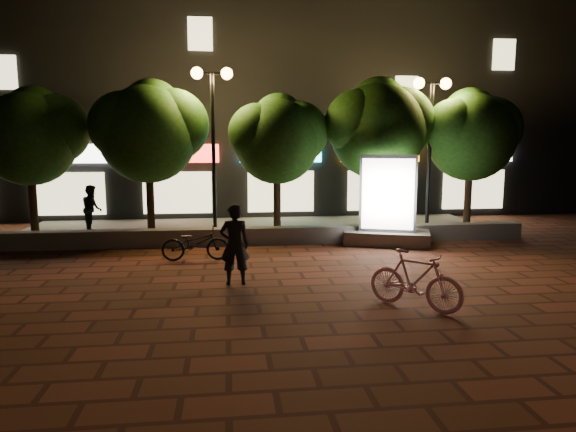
{
  "coord_description": "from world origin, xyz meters",
  "views": [
    {
      "loc": [
        -1.08,
        -10.65,
        2.94
      ],
      "look_at": [
        0.38,
        1.5,
        1.19
      ],
      "focal_mm": 31.28,
      "sensor_mm": 36.0,
      "label": 1
    }
  ],
  "objects": [
    {
      "name": "ground",
      "position": [
        0.0,
        0.0,
        0.0
      ],
      "size": [
        80.0,
        80.0,
        0.0
      ],
      "primitive_type": "plane",
      "color": "#5D291D",
      "rests_on": "ground"
    },
    {
      "name": "retaining_wall",
      "position": [
        0.0,
        4.0,
        0.25
      ],
      "size": [
        16.0,
        0.45,
        0.5
      ],
      "primitive_type": "cube",
      "color": "slate",
      "rests_on": "ground"
    },
    {
      "name": "sidewalk",
      "position": [
        0.0,
        6.5,
        0.04
      ],
      "size": [
        16.0,
        5.0,
        0.08
      ],
      "primitive_type": "cube",
      "color": "slate",
      "rests_on": "ground"
    },
    {
      "name": "building_block",
      "position": [
        -0.01,
        12.99,
        5.0
      ],
      "size": [
        28.0,
        8.12,
        11.3
      ],
      "color": "black",
      "rests_on": "ground"
    },
    {
      "name": "tree_far_left",
      "position": [
        -6.95,
        5.46,
        3.29
      ],
      "size": [
        3.36,
        2.8,
        4.63
      ],
      "color": "black",
      "rests_on": "sidewalk"
    },
    {
      "name": "tree_left",
      "position": [
        -3.45,
        5.46,
        3.44
      ],
      "size": [
        3.6,
        3.0,
        4.89
      ],
      "color": "black",
      "rests_on": "sidewalk"
    },
    {
      "name": "tree_mid",
      "position": [
        0.55,
        5.46,
        3.22
      ],
      "size": [
        3.24,
        2.7,
        4.5
      ],
      "color": "black",
      "rests_on": "sidewalk"
    },
    {
      "name": "tree_right",
      "position": [
        3.86,
        5.46,
        3.57
      ],
      "size": [
        3.72,
        3.1,
        5.07
      ],
      "color": "black",
      "rests_on": "sidewalk"
    },
    {
      "name": "tree_far_right",
      "position": [
        7.05,
        5.46,
        3.37
      ],
      "size": [
        3.48,
        2.9,
        4.76
      ],
      "color": "black",
      "rests_on": "sidewalk"
    },
    {
      "name": "street_lamp_left",
      "position": [
        -1.5,
        5.2,
        4.03
      ],
      "size": [
        1.26,
        0.36,
        5.18
      ],
      "color": "black",
      "rests_on": "sidewalk"
    },
    {
      "name": "street_lamp_right",
      "position": [
        5.5,
        5.2,
        3.89
      ],
      "size": [
        1.26,
        0.36,
        4.98
      ],
      "color": "black",
      "rests_on": "sidewalk"
    },
    {
      "name": "ad_kiosk",
      "position": [
        3.58,
        3.5,
        1.06
      ],
      "size": [
        2.7,
        1.97,
        2.64
      ],
      "color": "slate",
      "rests_on": "ground"
    },
    {
      "name": "scooter_pink",
      "position": [
        2.23,
        -2.23,
        0.53
      ],
      "size": [
        1.62,
        1.58,
        1.06
      ],
      "primitive_type": "imported",
      "rotation": [
        0.0,
        0.0,
        0.81
      ],
      "color": "pink",
      "rests_on": "ground"
    },
    {
      "name": "rider",
      "position": [
        -0.96,
        -0.27,
        0.86
      ],
      "size": [
        0.65,
        0.45,
        1.72
      ],
      "primitive_type": "imported",
      "rotation": [
        0.0,
        0.0,
        3.2
      ],
      "color": "black",
      "rests_on": "ground"
    },
    {
      "name": "scooter_parked",
      "position": [
        -1.92,
        2.07,
        0.45
      ],
      "size": [
        1.71,
        0.61,
        0.89
      ],
      "primitive_type": "imported",
      "rotation": [
        0.0,
        0.0,
        1.58
      ],
      "color": "black",
      "rests_on": "ground"
    },
    {
      "name": "pedestrian",
      "position": [
        -5.54,
        6.38,
        0.85
      ],
      "size": [
        0.84,
        0.93,
        1.55
      ],
      "primitive_type": "imported",
      "rotation": [
        0.0,
        0.0,
        1.99
      ],
      "color": "black",
      "rests_on": "sidewalk"
    }
  ]
}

